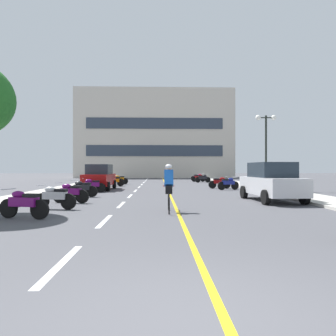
% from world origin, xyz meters
% --- Properties ---
extents(ground_plane, '(140.00, 140.00, 0.00)m').
position_xyz_m(ground_plane, '(0.00, 21.00, 0.00)').
color(ground_plane, '#47474C').
extents(curb_left, '(2.40, 72.00, 0.12)m').
position_xyz_m(curb_left, '(-7.20, 24.00, 0.06)').
color(curb_left, '#B7B2A8').
rests_on(curb_left, ground).
extents(curb_right, '(2.40, 72.00, 0.12)m').
position_xyz_m(curb_right, '(7.20, 24.00, 0.06)').
color(curb_right, '#B7B2A8').
rests_on(curb_right, ground).
extents(lane_dash_0, '(0.14, 2.20, 0.01)m').
position_xyz_m(lane_dash_0, '(-2.00, 2.00, 0.00)').
color(lane_dash_0, silver).
rests_on(lane_dash_0, ground).
extents(lane_dash_1, '(0.14, 2.20, 0.01)m').
position_xyz_m(lane_dash_1, '(-2.00, 6.00, 0.00)').
color(lane_dash_1, silver).
rests_on(lane_dash_1, ground).
extents(lane_dash_2, '(0.14, 2.20, 0.01)m').
position_xyz_m(lane_dash_2, '(-2.00, 10.00, 0.00)').
color(lane_dash_2, silver).
rests_on(lane_dash_2, ground).
extents(lane_dash_3, '(0.14, 2.20, 0.01)m').
position_xyz_m(lane_dash_3, '(-2.00, 14.00, 0.00)').
color(lane_dash_3, silver).
rests_on(lane_dash_3, ground).
extents(lane_dash_4, '(0.14, 2.20, 0.01)m').
position_xyz_m(lane_dash_4, '(-2.00, 18.00, 0.00)').
color(lane_dash_4, silver).
rests_on(lane_dash_4, ground).
extents(lane_dash_5, '(0.14, 2.20, 0.01)m').
position_xyz_m(lane_dash_5, '(-2.00, 22.00, 0.00)').
color(lane_dash_5, silver).
rests_on(lane_dash_5, ground).
extents(lane_dash_6, '(0.14, 2.20, 0.01)m').
position_xyz_m(lane_dash_6, '(-2.00, 26.00, 0.00)').
color(lane_dash_6, silver).
rests_on(lane_dash_6, ground).
extents(lane_dash_7, '(0.14, 2.20, 0.01)m').
position_xyz_m(lane_dash_7, '(-2.00, 30.00, 0.00)').
color(lane_dash_7, silver).
rests_on(lane_dash_7, ground).
extents(lane_dash_8, '(0.14, 2.20, 0.01)m').
position_xyz_m(lane_dash_8, '(-2.00, 34.00, 0.00)').
color(lane_dash_8, silver).
rests_on(lane_dash_8, ground).
extents(lane_dash_9, '(0.14, 2.20, 0.01)m').
position_xyz_m(lane_dash_9, '(-2.00, 38.00, 0.00)').
color(lane_dash_9, silver).
rests_on(lane_dash_9, ground).
extents(lane_dash_10, '(0.14, 2.20, 0.01)m').
position_xyz_m(lane_dash_10, '(-2.00, 42.00, 0.00)').
color(lane_dash_10, silver).
rests_on(lane_dash_10, ground).
extents(lane_dash_11, '(0.14, 2.20, 0.01)m').
position_xyz_m(lane_dash_11, '(-2.00, 46.00, 0.00)').
color(lane_dash_11, silver).
rests_on(lane_dash_11, ground).
extents(centre_line_yellow, '(0.12, 66.00, 0.01)m').
position_xyz_m(centre_line_yellow, '(0.25, 24.00, 0.00)').
color(centre_line_yellow, gold).
rests_on(centre_line_yellow, ground).
extents(office_building, '(25.49, 7.81, 14.33)m').
position_xyz_m(office_building, '(-0.99, 48.85, 7.16)').
color(office_building, beige).
rests_on(office_building, ground).
extents(street_lamp_mid, '(1.46, 0.36, 5.13)m').
position_xyz_m(street_lamp_mid, '(7.06, 18.04, 3.87)').
color(street_lamp_mid, black).
rests_on(street_lamp_mid, curb_right).
extents(parked_car_near, '(2.09, 4.28, 1.82)m').
position_xyz_m(parked_car_near, '(4.88, 11.20, 0.92)').
color(parked_car_near, black).
rests_on(parked_car_near, ground).
extents(parked_car_mid, '(1.95, 4.21, 1.82)m').
position_xyz_m(parked_car_mid, '(-4.66, 19.09, 0.92)').
color(parked_car_mid, black).
rests_on(parked_car_mid, ground).
extents(motorcycle_1, '(1.67, 0.71, 0.92)m').
position_xyz_m(motorcycle_1, '(-4.56, 6.50, 0.47)').
color(motorcycle_1, black).
rests_on(motorcycle_1, ground).
extents(motorcycle_2, '(1.68, 0.65, 0.92)m').
position_xyz_m(motorcycle_2, '(-4.34, 8.64, 0.47)').
color(motorcycle_2, black).
rests_on(motorcycle_2, ground).
extents(motorcycle_3, '(1.68, 0.65, 0.92)m').
position_xyz_m(motorcycle_3, '(-4.33, 10.69, 0.47)').
color(motorcycle_3, black).
rests_on(motorcycle_3, ground).
extents(motorcycle_4, '(1.69, 0.61, 0.92)m').
position_xyz_m(motorcycle_4, '(-4.53, 13.59, 0.47)').
color(motorcycle_4, black).
rests_on(motorcycle_4, ground).
extents(motorcycle_5, '(1.66, 0.73, 0.92)m').
position_xyz_m(motorcycle_5, '(-4.64, 16.49, 0.47)').
color(motorcycle_5, black).
rests_on(motorcycle_5, ground).
extents(motorcycle_6, '(1.65, 0.78, 0.92)m').
position_xyz_m(motorcycle_6, '(4.59, 18.77, 0.47)').
color(motorcycle_6, black).
rests_on(motorcycle_6, ground).
extents(motorcycle_7, '(1.70, 0.60, 0.92)m').
position_xyz_m(motorcycle_7, '(4.25, 20.18, 0.47)').
color(motorcycle_7, black).
rests_on(motorcycle_7, ground).
extents(motorcycle_8, '(1.70, 0.60, 0.92)m').
position_xyz_m(motorcycle_8, '(-4.20, 23.08, 0.47)').
color(motorcycle_8, black).
rests_on(motorcycle_8, ground).
extents(motorcycle_9, '(1.70, 0.60, 0.92)m').
position_xyz_m(motorcycle_9, '(-4.41, 25.14, 0.47)').
color(motorcycle_9, black).
rests_on(motorcycle_9, ground).
extents(motorcycle_10, '(1.70, 0.60, 0.92)m').
position_xyz_m(motorcycle_10, '(-4.21, 26.57, 0.47)').
color(motorcycle_10, black).
rests_on(motorcycle_10, ground).
extents(motorcycle_11, '(1.70, 0.60, 0.92)m').
position_xyz_m(motorcycle_11, '(4.37, 29.83, 0.47)').
color(motorcycle_11, black).
rests_on(motorcycle_11, ground).
extents(motorcycle_12, '(1.65, 0.75, 0.92)m').
position_xyz_m(motorcycle_12, '(4.18, 31.95, 0.47)').
color(motorcycle_12, black).
rests_on(motorcycle_12, ground).
extents(motorcycle_13, '(1.70, 0.60, 0.92)m').
position_xyz_m(motorcycle_13, '(4.37, 33.99, 0.47)').
color(motorcycle_13, black).
rests_on(motorcycle_13, ground).
extents(cyclist_rider, '(0.42, 1.77, 1.71)m').
position_xyz_m(cyclist_rider, '(-0.06, 7.88, 0.89)').
color(cyclist_rider, black).
rests_on(cyclist_rider, ground).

